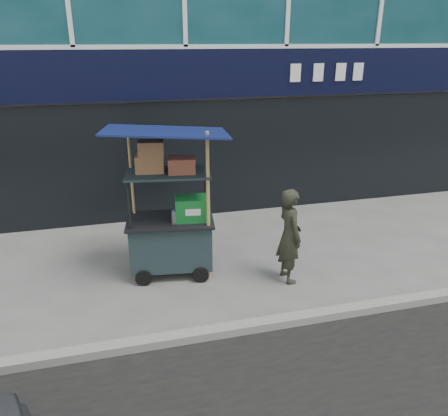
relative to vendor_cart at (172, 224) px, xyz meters
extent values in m
plane|color=#5F5F5B|center=(0.70, -1.58, -0.84)|extent=(80.00, 80.00, 0.00)
cube|color=gray|center=(0.70, -1.78, -0.78)|extent=(80.00, 0.18, 0.12)
cube|color=black|center=(0.70, 2.28, 2.06)|extent=(15.68, 0.06, 0.90)
cube|color=black|center=(0.70, 2.32, 0.36)|extent=(15.68, 0.04, 2.40)
cube|color=black|center=(-0.02, 0.01, -0.32)|extent=(1.34, 0.90, 0.73)
cylinder|color=black|center=(-0.50, -0.31, -0.72)|extent=(0.25, 0.09, 0.25)
cylinder|color=black|center=(0.36, -0.43, -0.72)|extent=(0.25, 0.09, 0.25)
cube|color=black|center=(-0.02, 0.01, 0.07)|extent=(1.43, 0.99, 0.04)
cylinder|color=black|center=(-0.63, -0.22, 0.44)|extent=(0.04, 0.04, 0.78)
cylinder|color=black|center=(0.51, -0.38, 0.44)|extent=(0.04, 0.04, 0.78)
cylinder|color=black|center=(-0.54, 0.40, 0.44)|extent=(0.04, 0.04, 0.78)
cylinder|color=black|center=(0.59, 0.24, 0.44)|extent=(0.04, 0.04, 0.78)
cube|color=black|center=(-0.02, 0.01, 0.83)|extent=(1.34, 0.90, 0.03)
cylinder|color=#A29049|center=(0.51, -0.38, 0.33)|extent=(0.06, 0.06, 2.35)
cylinder|color=#A29049|center=(-0.54, 0.40, 0.28)|extent=(0.05, 0.05, 2.24)
cube|color=#0E1C4E|center=(-0.02, 0.01, 1.45)|extent=(1.92, 1.48, 0.21)
cube|color=#0F6018|center=(0.32, -0.09, 0.27)|extent=(0.57, 0.43, 0.36)
cylinder|color=silver|center=(0.02, -0.21, 0.19)|extent=(0.08, 0.08, 0.21)
cylinder|color=#183CB5|center=(0.02, -0.21, 0.31)|extent=(0.04, 0.04, 0.02)
cube|color=brown|center=(-0.27, 0.10, 0.97)|extent=(0.46, 0.37, 0.26)
cube|color=#946440|center=(0.18, -0.07, 0.96)|extent=(0.43, 0.34, 0.23)
cube|color=brown|center=(-0.24, 0.07, 1.21)|extent=(0.40, 0.32, 0.21)
imported|color=#282A1F|center=(1.70, -0.67, -0.09)|extent=(0.39, 0.57, 1.50)
camera|label=1|loc=(-0.76, -6.25, 2.70)|focal=35.00mm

